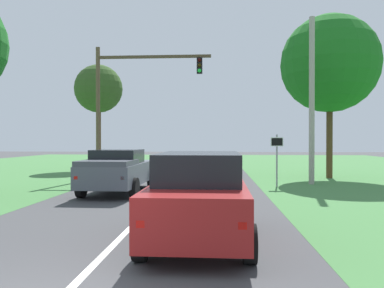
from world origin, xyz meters
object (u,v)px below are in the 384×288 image
traffic_light (127,93)px  extra_tree_1 (99,89)px  red_suv_near (199,195)px  keep_moving_sign (277,153)px  utility_pole_right (312,101)px  pickup_truck_lead (119,170)px  oak_tree_right (330,64)px

traffic_light → extra_tree_1: bearing=118.7°
red_suv_near → traffic_light: 15.04m
keep_moving_sign → extra_tree_1: (-11.92, 10.54, 4.54)m
traffic_light → utility_pole_right: (10.02, -2.30, -0.77)m
traffic_light → keep_moving_sign: traffic_light is taller
pickup_truck_lead → oak_tree_right: bearing=33.1°
traffic_light → keep_moving_sign: 9.47m
oak_tree_right → utility_pole_right: 4.46m
red_suv_near → keep_moving_sign: size_ratio=1.89×
red_suv_near → keep_moving_sign: keep_moving_sign is taller
pickup_truck_lead → oak_tree_right: (10.76, 7.02, 5.74)m
keep_moving_sign → utility_pole_right: size_ratio=0.30×
pickup_truck_lead → utility_pole_right: size_ratio=0.64×
red_suv_near → keep_moving_sign: (3.25, 10.12, 0.58)m
oak_tree_right → traffic_light: bearing=-175.4°
oak_tree_right → utility_pole_right: (-1.81, -3.25, -2.47)m
extra_tree_1 → traffic_light: bearing=-61.3°
pickup_truck_lead → red_suv_near: bearing=-63.7°
keep_moving_sign → traffic_light: bearing=156.3°
oak_tree_right → utility_pole_right: bearing=-119.1°
red_suv_near → extra_tree_1: (-8.67, 20.66, 5.12)m
utility_pole_right → extra_tree_1: 16.78m
red_suv_near → traffic_light: (-4.84, 13.68, 3.98)m
keep_moving_sign → oak_tree_right: oak_tree_right is taller
oak_tree_right → utility_pole_right: oak_tree_right is taller
red_suv_near → utility_pole_right: utility_pole_right is taller
red_suv_near → pickup_truck_lead: (-3.76, 7.61, -0.06)m
pickup_truck_lead → oak_tree_right: 14.07m
red_suv_near → utility_pole_right: size_ratio=0.56×
pickup_truck_lead → utility_pole_right: utility_pole_right is taller
pickup_truck_lead → keep_moving_sign: bearing=19.7°
red_suv_near → extra_tree_1: size_ratio=0.59×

